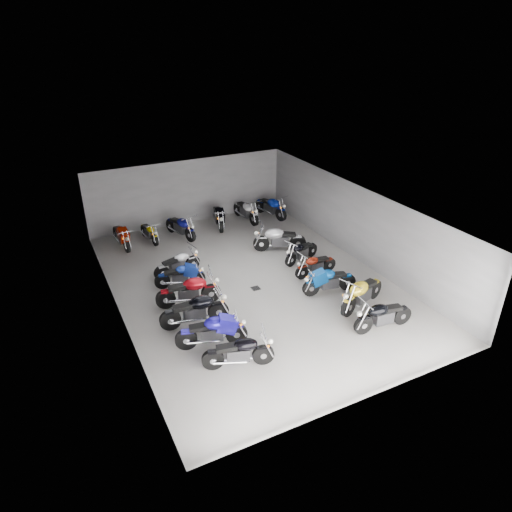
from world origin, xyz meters
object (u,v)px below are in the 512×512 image
Objects in this scene: motorcycle_right_c at (329,281)px; motorcycle_back_f at (271,207)px; motorcycle_right_f at (279,239)px; motorcycle_back_a at (121,236)px; motorcycle_right_b at (362,293)px; motorcycle_back_e at (246,211)px; motorcycle_back_c at (181,227)px; motorcycle_back_d at (219,216)px; motorcycle_back_b at (149,232)px; motorcycle_left_b at (212,331)px; motorcycle_right_d at (315,265)px; motorcycle_right_e at (301,251)px; motorcycle_left_e at (181,276)px; motorcycle_left_d at (189,291)px; motorcycle_left_c at (195,310)px; motorcycle_right_a at (383,315)px; drain_grate at (256,288)px; motorcycle_left_f at (178,264)px; motorcycle_left_a at (239,352)px.

motorcycle_back_f is at bearing -3.54° from motorcycle_right_c.
motorcycle_back_a is at bearing 82.74° from motorcycle_right_f.
motorcycle_right_b is 1.01× the size of motorcycle_back_e.
motorcycle_right_b is 9.14m from motorcycle_back_e.
motorcycle_back_d is at bearing 173.31° from motorcycle_back_c.
motorcycle_left_b is at bearing 80.29° from motorcycle_back_b.
motorcycle_right_d is 1.29m from motorcycle_right_e.
motorcycle_back_a is 4.82m from motorcycle_back_d.
motorcycle_back_e is at bearing 147.74° from motorcycle_left_e.
motorcycle_right_c is at bearing 97.09° from motorcycle_back_c.
motorcycle_left_d reaches higher than motorcycle_back_b.
motorcycle_left_c is at bearing 32.79° from motorcycle_back_f.
motorcycle_left_c is at bearing 55.31° from motorcycle_right_b.
motorcycle_right_f is (5.03, 2.44, 0.01)m from motorcycle_left_d.
motorcycle_back_a is 0.95× the size of motorcycle_back_e.
motorcycle_left_d reaches higher than motorcycle_right_d.
motorcycle_left_c is at bearing 66.22° from motorcycle_right_a.
motorcycle_left_e is at bearing 67.56° from motorcycle_back_d.
motorcycle_left_e is 0.88× the size of motorcycle_back_a.
motorcycle_right_e is 5.23m from motorcycle_back_f.
motorcycle_back_a is at bearing -2.91° from motorcycle_back_e.
drain_grate is 0.14× the size of motorcycle_left_b.
motorcycle_left_b is 7.21m from motorcycle_right_f.
motorcycle_back_e is at bearing 4.79° from motorcycle_right_a.
motorcycle_right_f reaches higher than motorcycle_left_f.
motorcycle_left_e is 5.62m from motorcycle_right_c.
motorcycle_right_b reaches higher than drain_grate.
motorcycle_left_b is 6.63m from motorcycle_right_e.
motorcycle_right_e is (5.03, -1.24, -0.02)m from motorcycle_left_f.
motorcycle_back_f is (4.01, 6.24, 0.55)m from drain_grate.
motorcycle_left_c is at bearing 76.36° from motorcycle_back_d.
motorcycle_left_d is 1.21× the size of motorcycle_right_d.
motorcycle_back_e is (5.47, 7.53, -0.01)m from motorcycle_left_c.
motorcycle_left_d is (-0.19, 3.83, 0.05)m from motorcycle_left_a.
motorcycle_right_b is at bearing -153.10° from motorcycle_right_f.
motorcycle_right_c is at bearing -158.59° from motorcycle_right_f.
motorcycle_right_f reaches higher than motorcycle_back_b.
motorcycle_left_b is at bearing 80.47° from motorcycle_back_d.
motorcycle_right_e is at bearing 86.13° from motorcycle_back_e.
motorcycle_right_b is 1.06× the size of motorcycle_back_a.
motorcycle_right_f is (2.41, 2.50, 0.56)m from drain_grate.
motorcycle_left_a is at bearing 81.71° from motorcycle_right_b.
motorcycle_left_c is 1.10× the size of motorcycle_right_c.
motorcycle_left_f is (-2.30, 2.40, 0.48)m from drain_grate.
motorcycle_left_b is 0.97× the size of motorcycle_right_b.
motorcycle_left_c is at bearing 48.85° from motorcycle_back_e.
motorcycle_left_c reaches higher than motorcycle_left_b.
motorcycle_right_b is at bearing 33.77° from motorcycle_left_f.
motorcycle_back_c is (1.47, 4.42, 0.07)m from motorcycle_left_e.
motorcycle_left_d is 5.16m from motorcycle_right_c.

